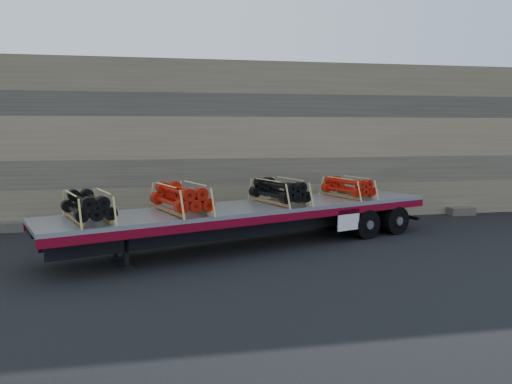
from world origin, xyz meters
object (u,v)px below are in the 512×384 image
(bundle_front, at_px, (88,207))
(bundle_midrear, at_px, (279,192))
(bundle_midfront, at_px, (181,199))
(bundle_rear, at_px, (348,188))
(trailer, at_px, (251,226))

(bundle_front, distance_m, bundle_midrear, 6.68)
(bundle_front, bearing_deg, bundle_midfront, -0.00)
(bundle_front, bearing_deg, bundle_midrear, 0.00)
(bundle_midfront, xyz_separation_m, bundle_rear, (6.61, 2.35, -0.07))
(trailer, xyz_separation_m, bundle_rear, (4.15, 1.47, 1.08))
(trailer, distance_m, bundle_midrear, 1.63)
(bundle_midrear, bearing_deg, bundle_front, 180.00)
(bundle_midfront, relative_size, bundle_midrear, 1.05)
(bundle_front, bearing_deg, trailer, -0.00)
(trailer, xyz_separation_m, bundle_midrear, (1.10, 0.39, 1.13))
(trailer, height_order, bundle_rear, bundle_rear)
(bundle_front, relative_size, bundle_midrear, 0.97)
(bundle_midfront, bearing_deg, bundle_rear, 0.00)
(bundle_midfront, distance_m, bundle_midrear, 3.78)
(bundle_midrear, bearing_deg, bundle_rear, 0.00)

